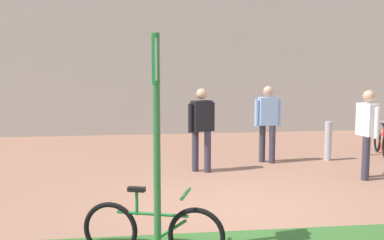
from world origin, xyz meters
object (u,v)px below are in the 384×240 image
Objects in this scene: person_casual_tan at (367,129)px; bollard_steel at (328,141)px; person_suited_navy at (201,124)px; person_shirt_blue at (268,119)px; bike_at_sign at (153,231)px; parking_sign_post at (157,117)px.

bollard_steel is at bearing 90.85° from person_casual_tan.
person_shirt_blue is (1.59, 0.70, 0.00)m from person_suited_navy.
bike_at_sign is 4.47m from person_suited_navy.
person_suited_navy reaches higher than bike_at_sign.
person_casual_tan is at bearing -89.15° from bollard_steel.
bike_at_sign is at bearing -119.39° from person_shirt_blue.
parking_sign_post reaches higher than person_casual_tan.
parking_sign_post is 1.34m from bike_at_sign.
parking_sign_post is at bearing -129.10° from bollard_steel.
bike_at_sign is at bearing -105.68° from person_suited_navy.
parking_sign_post is at bearing -104.55° from person_suited_navy.
bollard_steel is 1.80m from person_casual_tan.
person_casual_tan is 3.22m from person_suited_navy.
parking_sign_post is 1.60× the size of bike_at_sign.
parking_sign_post reaches higher than bollard_steel.
person_casual_tan is at bearing 39.16° from parking_sign_post.
parking_sign_post is 6.76m from bollard_steel.
person_casual_tan is at bearing -17.86° from person_suited_navy.
person_suited_navy is at bearing 75.45° from parking_sign_post.
person_shirt_blue is at bearing 60.61° from bike_at_sign.
bollard_steel is 3.18m from person_suited_navy.
person_suited_navy is at bearing -166.43° from bollard_steel.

